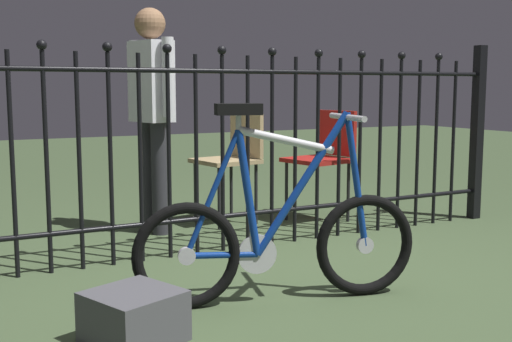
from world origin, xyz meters
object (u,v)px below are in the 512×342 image
at_px(person_visitor, 152,102).
at_px(display_crate, 134,317).
at_px(chair_red, 325,153).
at_px(chair_tan, 234,154).
at_px(bicycle, 278,237).

xyz_separation_m(person_visitor, display_crate, (-0.69, -1.77, -0.78)).
distance_m(chair_red, display_crate, 2.53).
relative_size(chair_red, chair_tan, 1.02).
relative_size(chair_red, person_visitor, 0.54).
relative_size(chair_tan, person_visitor, 0.53).
bearing_deg(chair_red, bicycle, -130.35).
bearing_deg(person_visitor, chair_red, -8.98).
xyz_separation_m(chair_red, chair_tan, (-0.63, 0.24, -0.01)).
xyz_separation_m(chair_tan, display_crate, (-1.31, -1.82, -0.40)).
bearing_deg(bicycle, person_visitor, 91.19).
distance_m(chair_red, person_visitor, 1.32).
bearing_deg(chair_tan, bicycle, -109.40).
height_order(person_visitor, display_crate, person_visitor).
bearing_deg(display_crate, chair_red, 39.07).
bearing_deg(person_visitor, chair_tan, 4.32).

